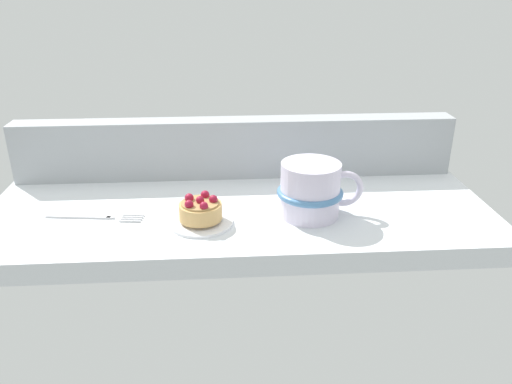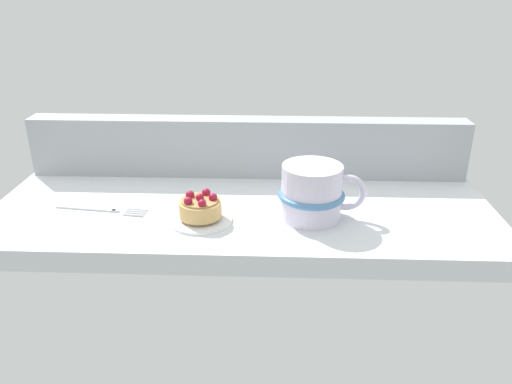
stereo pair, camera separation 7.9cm
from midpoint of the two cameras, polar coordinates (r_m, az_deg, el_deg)
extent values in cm
cube|color=silver|center=(86.74, -4.50, -2.64)|extent=(84.45, 33.61, 3.43)
cube|color=#9EA3A8|center=(97.27, -4.60, 4.96)|extent=(82.76, 4.90, 11.16)
cylinder|color=white|center=(80.49, -9.03, -3.32)|extent=(10.02, 10.02, 0.94)
cylinder|color=white|center=(80.60, -9.01, -3.47)|extent=(5.51, 5.51, 0.47)
cylinder|color=tan|center=(79.74, -9.10, -2.21)|extent=(6.71, 6.71, 2.51)
cylinder|color=#AB854F|center=(79.14, -9.17, -1.30)|extent=(5.90, 5.90, 0.30)
sphere|color=maroon|center=(78.94, -9.19, -0.97)|extent=(1.30, 1.30, 1.30)
sphere|color=maroon|center=(78.93, -7.70, -0.89)|extent=(1.37, 1.37, 1.37)
sphere|color=maroon|center=(80.80, -8.56, -0.37)|extent=(1.39, 1.39, 1.39)
sphere|color=maroon|center=(80.10, -10.35, -0.72)|extent=(1.42, 1.42, 1.42)
sphere|color=maroon|center=(77.80, -10.45, -1.44)|extent=(1.38, 1.38, 1.38)
sphere|color=maroon|center=(76.96, -8.83, -1.63)|extent=(1.31, 1.31, 1.31)
cylinder|color=silver|center=(80.83, 3.33, 0.20)|extent=(9.54, 9.54, 8.95)
torus|color=#4C7FB2|center=(81.01, 3.32, -0.10)|extent=(10.66, 10.66, 1.07)
torus|color=silver|center=(81.70, 7.27, 0.31)|extent=(6.05, 1.04, 6.05)
cube|color=silver|center=(87.78, -21.87, -2.59)|extent=(10.60, 1.99, 0.60)
cube|color=silver|center=(85.71, -18.65, -2.73)|extent=(1.26, 0.70, 0.60)
cube|color=silver|center=(83.57, -16.68, -3.16)|extent=(3.50, 0.67, 0.60)
cube|color=silver|center=(84.18, -16.52, -2.93)|extent=(3.50, 0.67, 0.60)
cube|color=silver|center=(84.80, -16.36, -2.71)|extent=(3.50, 0.67, 0.60)
cube|color=silver|center=(85.42, -16.21, -2.50)|extent=(3.50, 0.67, 0.60)
camera|label=1|loc=(0.04, -92.86, -1.25)|focal=35.54mm
camera|label=2|loc=(0.04, 87.14, 1.25)|focal=35.54mm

